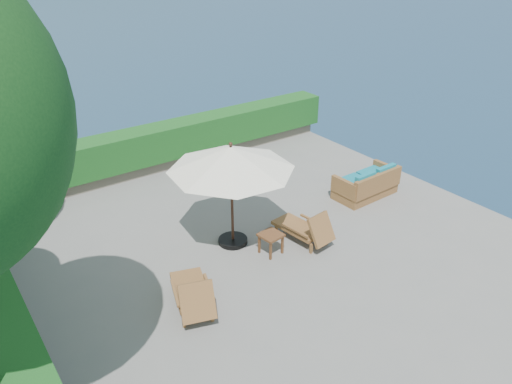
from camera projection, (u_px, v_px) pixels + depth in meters
ground at (266, 250)px, 11.53m from camera, size 12.00×12.00×0.00m
foundation at (265, 303)px, 12.24m from camera, size 12.00×12.00×3.00m
ocean at (265, 347)px, 12.91m from camera, size 600.00×600.00×0.00m
planter_wall_far at (158, 163)px, 15.49m from camera, size 12.00×0.60×0.36m
planter_wall_left at (4, 349)px, 8.55m from camera, size 0.60×12.00×0.36m
hedge_far at (156, 143)px, 15.18m from camera, size 12.40×0.90×1.00m
patio_umbrella at (231, 159)px, 10.84m from camera, size 3.55×3.55×2.55m
lounge_left at (193, 294)px, 9.56m from camera, size 1.09×1.68×0.90m
lounge_right at (306, 228)px, 11.70m from camera, size 0.81×1.59×0.88m
side_table at (271, 237)px, 11.26m from camera, size 0.53×0.53×0.51m
wicker_loveseat at (367, 185)px, 13.77m from camera, size 1.85×0.99×0.89m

